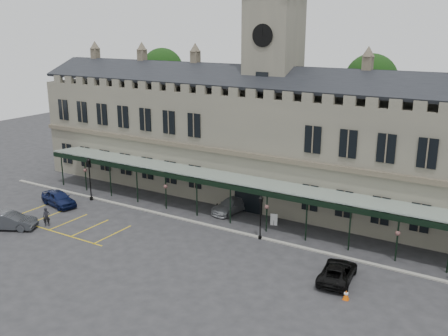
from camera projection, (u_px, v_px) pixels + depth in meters
The scene contains 20 objects.
ground at pixel (188, 250), 43.68m from camera, with size 140.00×140.00×0.00m, color #28282A.
station_building at pixel (271, 143), 55.00m from camera, with size 60.00×10.36×17.30m.
clock_tower at pixel (273, 82), 53.26m from camera, with size 5.60×5.60×24.80m.
canopy at pixel (232, 200), 49.16m from camera, with size 50.00×4.10×4.30m.
kerb at pixel (221, 228), 48.19m from camera, with size 60.00×0.40×0.12m, color gray.
parking_markings at pixel (64, 224), 49.47m from camera, with size 16.00×6.00×0.01m, color gold, non-canonical shape.
tree_behind_left at pixel (162, 70), 71.78m from camera, with size 6.00×6.00×16.00m.
tree_behind_mid at pixel (371, 82), 56.73m from camera, with size 6.00×6.00×16.00m.
lamp_post_left at pixel (90, 175), 55.52m from camera, with size 0.47×0.47×4.97m.
lamp_post_mid at pixel (261, 213), 45.24m from camera, with size 0.40×0.40×4.21m.
traffic_cone at pixel (346, 295), 35.58m from camera, with size 0.47×0.47×0.74m.
sign_board at pixel (274, 220), 48.91m from camera, with size 0.69×0.25×1.20m.
bollard_left at pixel (217, 207), 52.69m from camera, with size 0.15×0.15×0.86m, color black.
bollard_right at pixel (275, 218), 49.78m from camera, with size 0.16×0.16×0.89m, color black.
car_left_a at pixel (59, 198), 54.27m from camera, with size 1.98×4.93×1.68m, color #0E163D.
car_left_b at pixel (10, 221), 47.98m from camera, with size 1.76×5.05×1.66m, color #34373B.
car_taxi at pixel (231, 205), 52.47m from camera, with size 2.07×5.09×1.48m, color #989AA0.
car_van at pixel (338, 272), 38.22m from camera, with size 2.33×5.05×1.40m, color black.
person_a at pixel (47, 217), 48.67m from camera, with size 0.68×0.45×1.87m, color black.
person_b at pixel (4, 219), 48.45m from camera, with size 0.79×0.61×1.62m, color black.
Camera 1 is at (23.57, -32.59, 18.75)m, focal length 40.00 mm.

